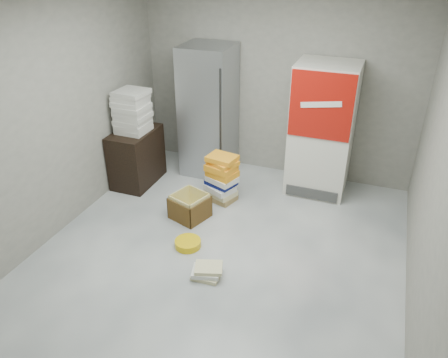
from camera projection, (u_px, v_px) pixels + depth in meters
ground at (212, 266)px, 4.79m from camera, size 5.00×5.00×0.00m
room_shell at (209, 111)px, 3.92m from camera, size 4.04×5.04×2.82m
steel_fridge at (209, 111)px, 6.36m from camera, size 0.70×0.72×1.90m
coke_cooler at (322, 130)px, 5.86m from camera, size 0.80×0.73×1.80m
wood_shelf at (137, 157)px, 6.28m from camera, size 0.50×0.80×0.80m
supply_box_stack at (132, 111)px, 5.94m from camera, size 0.43×0.43×0.58m
phonebook_stack_main at (221, 178)px, 5.85m from camera, size 0.49×0.46×0.67m
phonebook_stack_side at (207, 271)px, 4.62m from camera, size 0.36×0.31×0.13m
cardboard_box at (190, 208)px, 5.58m from camera, size 0.52×0.52×0.33m
bucket_lid at (188, 243)px, 5.08m from camera, size 0.40×0.40×0.08m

